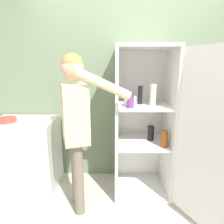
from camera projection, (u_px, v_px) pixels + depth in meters
The scene contains 6 objects.
ground_plane at pixel (130, 222), 2.11m from camera, with size 12.00×12.00×0.00m, color beige.
wall_back at pixel (128, 90), 2.76m from camera, with size 7.00×0.06×2.55m.
refrigerator at pixel (154, 125), 2.39m from camera, with size 1.04×1.26×1.83m.
person at pixel (76, 115), 2.08m from camera, with size 0.78×0.56×1.73m.
counter at pixel (26, 154), 2.65m from camera, with size 0.80×0.59×0.93m.
bowl at pixel (7, 120), 2.46m from camera, with size 0.22×0.22×0.06m.
Camera 1 is at (-0.16, -1.78, 1.63)m, focal length 32.00 mm.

